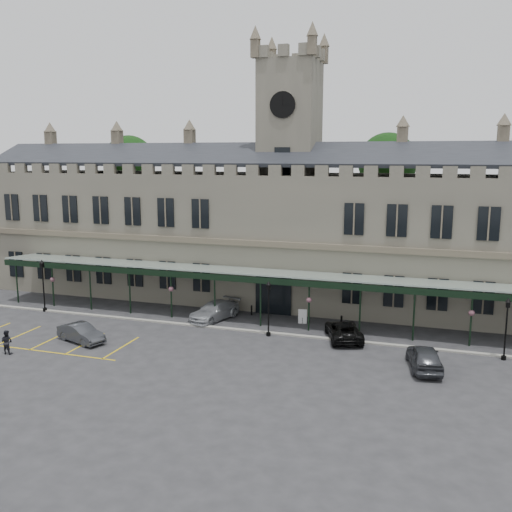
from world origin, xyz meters
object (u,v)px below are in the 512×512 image
(car_left_b, at_px, (81,333))
(car_right_a, at_px, (425,357))
(person_b, at_px, (7,342))
(lamp_post_right, at_px, (506,323))
(sign_board, at_px, (302,317))
(lamp_post_mid, at_px, (269,304))
(car_van, at_px, (344,331))
(clock_tower, at_px, (290,162))
(lamp_post_left, at_px, (43,281))
(station_building, at_px, (289,233))
(car_taxi, at_px, (214,311))

(car_left_b, distance_m, car_right_a, 24.60)
(person_b, bearing_deg, car_left_b, -134.53)
(lamp_post_right, height_order, sign_board, lamp_post_right)
(lamp_post_mid, xyz_separation_m, car_left_b, (-12.86, -5.70, -1.88))
(car_van, bearing_deg, person_b, 5.82)
(lamp_post_mid, xyz_separation_m, car_van, (5.64, 0.93, -1.87))
(clock_tower, xyz_separation_m, lamp_post_left, (-19.60, -10.58, -10.33))
(car_van, bearing_deg, car_left_b, 0.13)
(station_building, relative_size, car_right_a, 12.64)
(clock_tower, height_order, lamp_post_mid, clock_tower)
(lamp_post_left, bearing_deg, person_b, -64.88)
(lamp_post_mid, distance_m, person_b, 18.92)
(lamp_post_left, distance_m, person_b, 11.19)
(car_right_a, bearing_deg, station_building, -58.78)
(car_van, bearing_deg, clock_tower, -74.98)
(lamp_post_left, bearing_deg, car_left_b, -37.40)
(lamp_post_left, relative_size, car_right_a, 0.99)
(car_left_b, xyz_separation_m, car_right_a, (24.50, 2.22, 0.12))
(clock_tower, relative_size, car_left_b, 5.96)
(lamp_post_left, xyz_separation_m, car_right_a, (32.60, -3.97, -1.97))
(clock_tower, bearing_deg, person_b, -125.98)
(car_left_b, bearing_deg, lamp_post_mid, -46.48)
(station_building, distance_m, lamp_post_right, 21.53)
(clock_tower, relative_size, lamp_post_mid, 5.72)
(station_building, distance_m, sign_board, 9.67)
(car_taxi, bearing_deg, station_building, 80.26)
(lamp_post_left, height_order, lamp_post_mid, lamp_post_left)
(clock_tower, xyz_separation_m, car_van, (7.00, -10.14, -12.41))
(car_van, distance_m, person_b, 24.27)
(car_taxi, bearing_deg, car_van, 8.36)
(lamp_post_mid, bearing_deg, lamp_post_left, 178.65)
(lamp_post_left, relative_size, car_left_b, 1.13)
(clock_tower, relative_size, sign_board, 20.52)
(clock_tower, height_order, sign_board, clock_tower)
(lamp_post_mid, relative_size, lamp_post_right, 1.00)
(clock_tower, xyz_separation_m, sign_board, (3.10, -7.11, -12.52))
(person_b, bearing_deg, car_taxi, -133.30)
(clock_tower, distance_m, car_left_b, 23.83)
(lamp_post_mid, relative_size, sign_board, 3.59)
(car_right_a, bearing_deg, lamp_post_left, -17.67)
(car_van, xyz_separation_m, car_right_a, (6.00, -4.41, 0.11))
(station_building, distance_m, clock_tower, 6.64)
(person_b, bearing_deg, station_building, -128.47)
(car_left_b, height_order, car_van, car_van)
(lamp_post_right, bearing_deg, sign_board, 165.23)
(clock_tower, height_order, car_taxi, clock_tower)
(sign_board, bearing_deg, clock_tower, 103.20)
(lamp_post_left, relative_size, car_taxi, 0.90)
(car_right_a, bearing_deg, car_van, -47.03)
(clock_tower, bearing_deg, car_right_a, -48.22)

